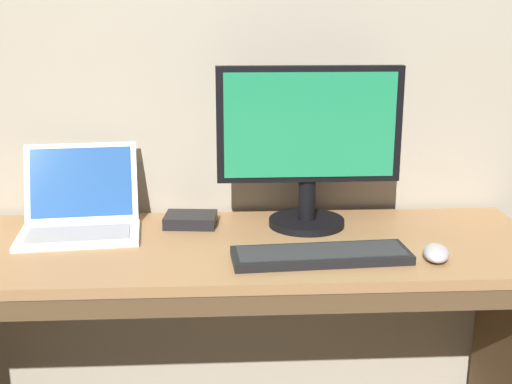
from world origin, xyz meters
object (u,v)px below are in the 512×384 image
(external_drive_box, at_px, (191,220))
(computer_mouse, at_px, (436,253))
(external_monitor, at_px, (309,142))
(laptop_white, at_px, (80,212))
(wired_keyboard, at_px, (321,255))

(external_drive_box, bearing_deg, computer_mouse, -26.30)
(external_monitor, xyz_separation_m, computer_mouse, (0.29, -0.27, -0.23))
(laptop_white, xyz_separation_m, external_monitor, (0.64, -0.00, 0.19))
(computer_mouse, height_order, external_drive_box, same)
(laptop_white, relative_size, external_monitor, 0.68)
(external_drive_box, bearing_deg, external_monitor, -5.55)
(wired_keyboard, bearing_deg, computer_mouse, -2.76)
(laptop_white, distance_m, wired_keyboard, 0.70)
(laptop_white, distance_m, external_monitor, 0.67)
(external_monitor, bearing_deg, external_drive_box, 174.45)
(laptop_white, relative_size, wired_keyboard, 0.78)
(computer_mouse, bearing_deg, laptop_white, 177.62)
(external_monitor, bearing_deg, computer_mouse, -43.69)
(laptop_white, height_order, external_monitor, external_monitor)
(laptop_white, bearing_deg, external_monitor, -0.26)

